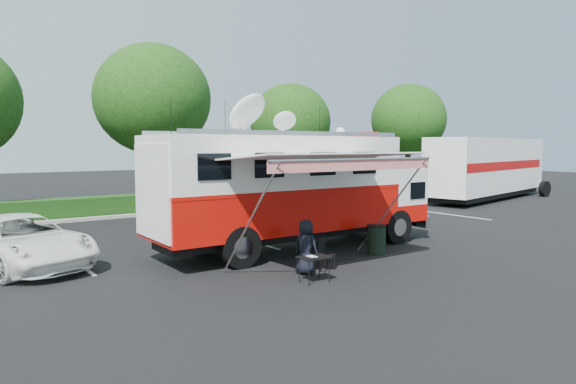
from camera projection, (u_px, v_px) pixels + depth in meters
name	position (u px, v px, depth m)	size (l,w,h in m)	color
ground_plane	(297.00, 249.00, 17.23)	(120.00, 120.00, 0.00)	black
back_border	(174.00, 118.00, 27.94)	(60.00, 6.14, 8.87)	#9E998E
stall_lines	(239.00, 238.00, 19.38)	(24.12, 5.50, 0.01)	silver
command_truck	(295.00, 188.00, 16.99)	(10.07, 2.77, 4.84)	black
awning	(329.00, 159.00, 14.04)	(5.50, 2.83, 3.32)	white
white_suv	(20.00, 267.00, 14.68)	(2.49, 5.40, 1.50)	white
person	(306.00, 274.00, 13.90)	(0.73, 0.47, 1.49)	black
folding_table	(314.00, 258.00, 13.02)	(0.82, 0.60, 0.67)	black
folding_chair	(324.00, 251.00, 14.41)	(0.55, 0.59, 0.89)	black
trash_bin	(377.00, 239.00, 16.48)	(0.63, 0.63, 0.93)	black
semi_trailer	(488.00, 167.00, 33.15)	(13.10, 5.26, 3.95)	white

